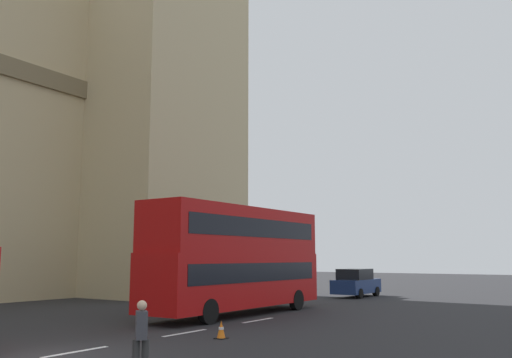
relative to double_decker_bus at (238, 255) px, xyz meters
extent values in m
plane|color=#262628|center=(-11.66, -2.00, -2.71)|extent=(160.00, 160.00, 0.00)
cube|color=silver|center=(-10.49, -2.00, -2.71)|extent=(2.20, 0.16, 0.01)
cube|color=silver|center=(-5.89, -2.00, -2.71)|extent=(2.20, 0.16, 0.01)
cube|color=silver|center=(-1.29, -2.00, -2.71)|extent=(2.20, 0.16, 0.01)
cube|color=#B20F0F|center=(0.00, 0.00, -1.11)|extent=(11.00, 2.50, 2.40)
cube|color=black|center=(0.00, 0.00, -0.76)|extent=(9.90, 2.54, 0.84)
cube|color=#B20F0F|center=(0.00, 0.00, 1.14)|extent=(10.78, 2.50, 2.10)
cube|color=black|center=(0.00, 0.00, 1.24)|extent=(9.90, 2.54, 0.84)
cylinder|color=black|center=(3.52, -1.12, -2.21)|extent=(1.00, 0.30, 1.00)
cylinder|color=black|center=(-3.52, -1.12, -2.21)|extent=(1.00, 0.30, 1.00)
cube|color=navy|center=(13.78, 0.10, -2.01)|extent=(4.40, 1.80, 0.90)
cube|color=black|center=(13.58, 0.10, -1.21)|extent=(2.46, 1.66, 0.70)
cylinder|color=black|center=(15.19, -0.71, -2.39)|extent=(0.64, 0.30, 0.64)
cylinder|color=black|center=(12.37, -0.71, -2.39)|extent=(0.64, 0.30, 0.64)
cube|color=black|center=(-6.26, -3.87, -2.70)|extent=(0.36, 0.36, 0.03)
cone|color=orange|center=(-6.26, -3.87, -2.41)|extent=(0.28, 0.28, 0.55)
cylinder|color=white|center=(-6.26, -3.87, -2.38)|extent=(0.17, 0.17, 0.08)
cube|color=#3F3F47|center=(-12.00, -6.07, -1.55)|extent=(0.44, 0.46, 0.60)
sphere|color=beige|center=(-12.00, -6.07, -1.13)|extent=(0.22, 0.22, 0.22)
camera|label=1|loc=(-20.72, -14.94, -0.08)|focal=38.06mm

